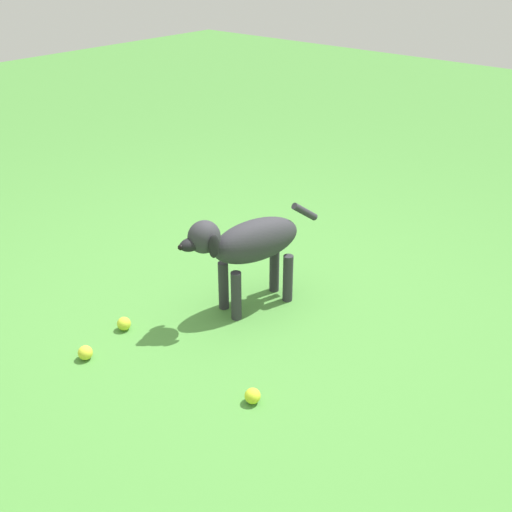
{
  "coord_description": "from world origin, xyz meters",
  "views": [
    {
      "loc": [
        -1.91,
        -1.78,
        1.72
      ],
      "look_at": [
        0.19,
        0.01,
        0.28
      ],
      "focal_mm": 44.24,
      "sensor_mm": 36.0,
      "label": 1
    }
  ],
  "objects_px": {
    "dog": "(248,244)",
    "tennis_ball_0": "(124,324)",
    "tennis_ball_1": "(253,396)",
    "tennis_ball_2": "(85,353)"
  },
  "relations": [
    {
      "from": "tennis_ball_1",
      "to": "tennis_ball_2",
      "type": "bearing_deg",
      "value": 109.19
    },
    {
      "from": "dog",
      "to": "tennis_ball_0",
      "type": "relative_size",
      "value": 11.68
    },
    {
      "from": "dog",
      "to": "tennis_ball_0",
      "type": "xyz_separation_m",
      "value": [
        -0.54,
        0.32,
        -0.32
      ]
    },
    {
      "from": "tennis_ball_0",
      "to": "dog",
      "type": "bearing_deg",
      "value": -30.16
    },
    {
      "from": "tennis_ball_1",
      "to": "tennis_ball_2",
      "type": "distance_m",
      "value": 0.8
    },
    {
      "from": "tennis_ball_1",
      "to": "tennis_ball_0",
      "type": "bearing_deg",
      "value": 90.25
    },
    {
      "from": "tennis_ball_0",
      "to": "tennis_ball_1",
      "type": "distance_m",
      "value": 0.81
    },
    {
      "from": "dog",
      "to": "tennis_ball_0",
      "type": "height_order",
      "value": "dog"
    },
    {
      "from": "dog",
      "to": "tennis_ball_1",
      "type": "relative_size",
      "value": 11.68
    },
    {
      "from": "tennis_ball_0",
      "to": "tennis_ball_1",
      "type": "bearing_deg",
      "value": -89.75
    }
  ]
}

